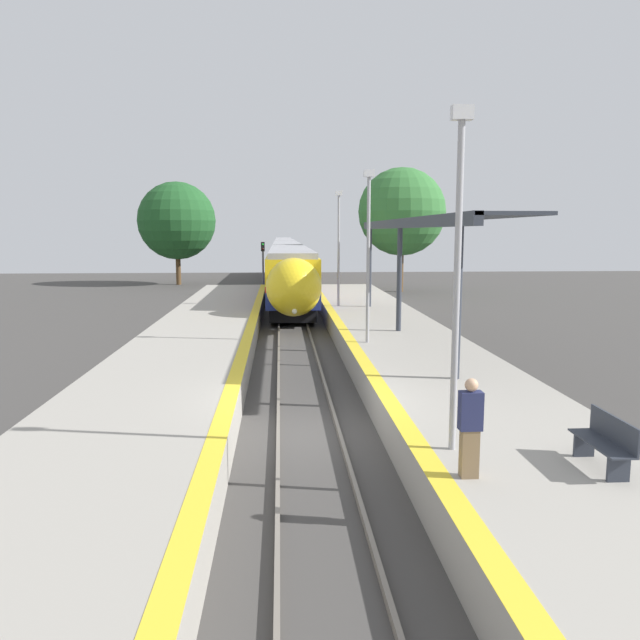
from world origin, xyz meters
name	(u,v)px	position (x,y,z in m)	size (l,w,h in m)	color
ground_plane	(308,434)	(0.00, 0.00, 0.00)	(120.00, 120.00, 0.00)	#423F3D
rail_left	(278,432)	(-0.72, 0.00, 0.07)	(0.08, 90.00, 0.15)	slate
rail_right	(338,431)	(0.72, 0.00, 0.07)	(0.08, 90.00, 0.15)	slate
train	(285,255)	(0.00, 57.11, 2.15)	(2.77, 87.26, 3.76)	black
platform_right	(470,413)	(3.92, 0.00, 0.45)	(4.50, 64.00, 0.91)	#9E998E
platform_left	(144,419)	(-3.86, 0.00, 0.45)	(4.38, 64.00, 0.91)	#9E998E
platform_bench	(606,441)	(4.71, -4.76, 1.37)	(0.44, 1.49, 0.89)	#2D333D
person_waiting	(470,427)	(2.34, -4.98, 1.74)	(0.36, 0.22, 1.62)	#7F6647
railway_signal	(263,263)	(-1.91, 32.84, 2.49)	(0.28, 0.28, 4.04)	#59595E
lamppost_near	(458,261)	(2.43, -3.68, 4.30)	(0.36, 0.20, 5.99)	#9E9EA3
lamppost_mid	(368,246)	(2.43, 7.31, 4.30)	(0.36, 0.20, 5.99)	#9E9EA3
lamppost_far	(339,241)	(2.43, 18.30, 4.30)	(0.36, 0.20, 5.99)	#9E9EA3
station_canopy	(415,226)	(4.60, 9.82, 5.01)	(2.02, 19.24, 4.39)	#333842
background_tree_left	(177,221)	(-9.89, 43.25, 5.77)	(6.97, 6.97, 9.26)	brown
background_tree_right	(402,212)	(9.04, 35.25, 6.36)	(6.94, 6.94, 9.84)	brown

